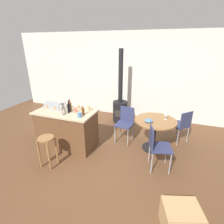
{
  "coord_description": "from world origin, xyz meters",
  "views": [
    {
      "loc": [
        1.52,
        -3.04,
        2.31
      ],
      "look_at": [
        0.29,
        0.4,
        0.87
      ],
      "focal_mm": 27.64,
      "sensor_mm": 36.0,
      "label": 1
    }
  ],
  "objects_px": {
    "cup_4": "(69,106)",
    "cardboard_box": "(181,218)",
    "cup_2": "(75,110)",
    "bottle_3": "(83,111)",
    "bottle_2": "(69,108)",
    "folding_chair_near": "(157,145)",
    "kitchen_island": "(67,128)",
    "wine_glass": "(166,115)",
    "toolbox": "(54,106)",
    "cup_1": "(88,108)",
    "serving_bowl": "(149,121)",
    "cup_0": "(79,107)",
    "folding_chair_left": "(125,122)",
    "folding_chair_far": "(181,124)",
    "wooden_stool": "(47,146)",
    "wood_stove": "(120,106)",
    "bottle_1": "(70,106)",
    "bottle_0": "(61,110)",
    "dining_table": "(155,127)",
    "cup_3": "(80,115)",
    "bottle_4": "(66,109)"
  },
  "relations": [
    {
      "from": "wood_stove",
      "to": "bottle_0",
      "type": "xyz_separation_m",
      "value": [
        -0.7,
        -1.96,
        0.48
      ]
    },
    {
      "from": "dining_table",
      "to": "toolbox",
      "type": "relative_size",
      "value": 2.21
    },
    {
      "from": "wine_glass",
      "to": "bottle_1",
      "type": "bearing_deg",
      "value": -163.95
    },
    {
      "from": "kitchen_island",
      "to": "cup_0",
      "type": "xyz_separation_m",
      "value": [
        0.22,
        0.23,
        0.49
      ]
    },
    {
      "from": "bottle_0",
      "to": "serving_bowl",
      "type": "xyz_separation_m",
      "value": [
        1.76,
        0.64,
        -0.24
      ]
    },
    {
      "from": "folding_chair_far",
      "to": "cup_1",
      "type": "distance_m",
      "value": 2.28
    },
    {
      "from": "wood_stove",
      "to": "kitchen_island",
      "type": "bearing_deg",
      "value": -114.73
    },
    {
      "from": "wooden_stool",
      "to": "bottle_2",
      "type": "height_order",
      "value": "bottle_2"
    },
    {
      "from": "folding_chair_near",
      "to": "bottle_0",
      "type": "relative_size",
      "value": 2.86
    },
    {
      "from": "folding_chair_left",
      "to": "bottle_2",
      "type": "xyz_separation_m",
      "value": [
        -1.11,
        -0.73,
        0.49
      ]
    },
    {
      "from": "folding_chair_near",
      "to": "cup_3",
      "type": "xyz_separation_m",
      "value": [
        -1.61,
        -0.05,
        0.42
      ]
    },
    {
      "from": "cup_4",
      "to": "folding_chair_near",
      "type": "bearing_deg",
      "value": -9.23
    },
    {
      "from": "bottle_3",
      "to": "cardboard_box",
      "type": "distance_m",
      "value": 2.52
    },
    {
      "from": "wine_glass",
      "to": "wooden_stool",
      "type": "bearing_deg",
      "value": -145.89
    },
    {
      "from": "wooden_stool",
      "to": "cup_4",
      "type": "xyz_separation_m",
      "value": [
        -0.08,
        0.98,
        0.49
      ]
    },
    {
      "from": "folding_chair_near",
      "to": "folding_chair_left",
      "type": "xyz_separation_m",
      "value": [
        -0.86,
        0.85,
        -0.01
      ]
    },
    {
      "from": "bottle_2",
      "to": "folding_chair_near",
      "type": "bearing_deg",
      "value": -3.5
    },
    {
      "from": "folding_chair_near",
      "to": "folding_chair_far",
      "type": "xyz_separation_m",
      "value": [
        0.46,
        1.2,
        -0.03
      ]
    },
    {
      "from": "folding_chair_far",
      "to": "cup_0",
      "type": "distance_m",
      "value": 2.51
    },
    {
      "from": "bottle_2",
      "to": "cup_4",
      "type": "xyz_separation_m",
      "value": [
        -0.15,
        0.22,
        -0.05
      ]
    },
    {
      "from": "kitchen_island",
      "to": "wine_glass",
      "type": "height_order",
      "value": "kitchen_island"
    },
    {
      "from": "toolbox",
      "to": "cup_1",
      "type": "height_order",
      "value": "toolbox"
    },
    {
      "from": "cardboard_box",
      "to": "bottle_0",
      "type": "bearing_deg",
      "value": 157.32
    },
    {
      "from": "toolbox",
      "to": "serving_bowl",
      "type": "xyz_separation_m",
      "value": [
        2.16,
        0.36,
        -0.2
      ]
    },
    {
      "from": "cup_1",
      "to": "cup_4",
      "type": "xyz_separation_m",
      "value": [
        -0.5,
        -0.02,
        -0.0
      ]
    },
    {
      "from": "cup_2",
      "to": "bottle_3",
      "type": "bearing_deg",
      "value": -18.0
    },
    {
      "from": "toolbox",
      "to": "cup_1",
      "type": "relative_size",
      "value": 3.37
    },
    {
      "from": "kitchen_island",
      "to": "cup_2",
      "type": "distance_m",
      "value": 0.56
    },
    {
      "from": "toolbox",
      "to": "cup_2",
      "type": "xyz_separation_m",
      "value": [
        0.58,
        -0.02,
        -0.03
      ]
    },
    {
      "from": "bottle_2",
      "to": "bottle_3",
      "type": "height_order",
      "value": "bottle_2"
    },
    {
      "from": "bottle_0",
      "to": "bottle_1",
      "type": "xyz_separation_m",
      "value": [
        0.01,
        0.31,
        -0.01
      ]
    },
    {
      "from": "folding_chair_near",
      "to": "bottle_4",
      "type": "distance_m",
      "value": 2.04
    },
    {
      "from": "bottle_2",
      "to": "serving_bowl",
      "type": "distance_m",
      "value": 1.78
    },
    {
      "from": "dining_table",
      "to": "folding_chair_left",
      "type": "bearing_deg",
      "value": 168.41
    },
    {
      "from": "folding_chair_near",
      "to": "toolbox",
      "type": "xyz_separation_m",
      "value": [
        -2.42,
        0.18,
        0.45
      ]
    },
    {
      "from": "dining_table",
      "to": "cup_1",
      "type": "bearing_deg",
      "value": -167.47
    },
    {
      "from": "toolbox",
      "to": "bottle_3",
      "type": "relative_size",
      "value": 2.11
    },
    {
      "from": "wooden_stool",
      "to": "serving_bowl",
      "type": "distance_m",
      "value": 2.16
    },
    {
      "from": "kitchen_island",
      "to": "wooden_stool",
      "type": "bearing_deg",
      "value": -86.04
    },
    {
      "from": "kitchen_island",
      "to": "folding_chair_near",
      "type": "height_order",
      "value": "kitchen_island"
    },
    {
      "from": "wood_stove",
      "to": "cup_4",
      "type": "distance_m",
      "value": 1.76
    },
    {
      "from": "dining_table",
      "to": "cup_4",
      "type": "xyz_separation_m",
      "value": [
        -1.99,
        -0.36,
        0.39
      ]
    },
    {
      "from": "folding_chair_left",
      "to": "serving_bowl",
      "type": "height_order",
      "value": "folding_chair_left"
    },
    {
      "from": "folding_chair_near",
      "to": "bottle_2",
      "type": "bearing_deg",
      "value": 176.5
    },
    {
      "from": "folding_chair_far",
      "to": "wood_stove",
      "type": "distance_m",
      "value": 1.88
    },
    {
      "from": "cup_4",
      "to": "cardboard_box",
      "type": "bearing_deg",
      "value": -29.92
    },
    {
      "from": "dining_table",
      "to": "wine_glass",
      "type": "distance_m",
      "value": 0.36
    },
    {
      "from": "cup_0",
      "to": "wine_glass",
      "type": "relative_size",
      "value": 0.82
    },
    {
      "from": "cup_4",
      "to": "bottle_0",
      "type": "bearing_deg",
      "value": -76.87
    },
    {
      "from": "bottle_2",
      "to": "cup_2",
      "type": "bearing_deg",
      "value": 18.81
    }
  ]
}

